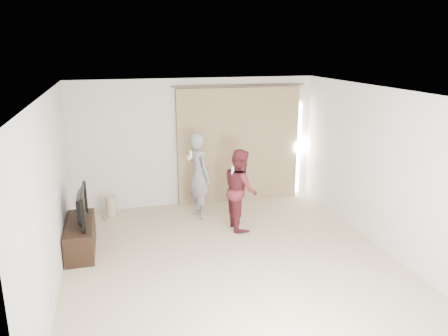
{
  "coord_description": "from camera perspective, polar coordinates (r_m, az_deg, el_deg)",
  "views": [
    {
      "loc": [
        -1.65,
        -5.86,
        3.23
      ],
      "look_at": [
        0.19,
        1.2,
        1.16
      ],
      "focal_mm": 35.0,
      "sensor_mm": 36.0,
      "label": 1
    }
  ],
  "objects": [
    {
      "name": "person_man",
      "position": [
        8.34,
        -3.22,
        -0.95
      ],
      "size": [
        0.56,
        0.69,
        1.66
      ],
      "color": "gray",
      "rests_on": "ground"
    },
    {
      "name": "curtain",
      "position": [
        9.15,
        2.04,
        2.99
      ],
      "size": [
        2.8,
        0.11,
        2.46
      ],
      "color": "tan",
      "rests_on": "ground"
    },
    {
      "name": "wall_left",
      "position": [
        6.23,
        -21.71,
        -3.4
      ],
      "size": [
        0.04,
        5.5,
        2.6
      ],
      "color": "beige",
      "rests_on": "ground"
    },
    {
      "name": "tv_console",
      "position": [
        7.51,
        -18.24,
        -8.48
      ],
      "size": [
        0.43,
        1.26,
        0.48
      ],
      "primitive_type": "cube",
      "color": "black",
      "rests_on": "ground"
    },
    {
      "name": "wall_back",
      "position": [
        8.98,
        -3.68,
        3.36
      ],
      "size": [
        5.0,
        0.04,
        2.6
      ],
      "primitive_type": "cube",
      "color": "beige",
      "rests_on": "ground"
    },
    {
      "name": "floor",
      "position": [
        6.89,
        1.01,
        -12.13
      ],
      "size": [
        5.5,
        5.5,
        0.0
      ],
      "primitive_type": "plane",
      "color": "#C5AD93",
      "rests_on": "ground"
    },
    {
      "name": "scratching_post",
      "position": [
        8.71,
        -14.52,
        -5.25
      ],
      "size": [
        0.33,
        0.33,
        0.44
      ],
      "color": "tan",
      "rests_on": "ground"
    },
    {
      "name": "person_woman",
      "position": [
        7.84,
        2.16,
        -2.77
      ],
      "size": [
        0.56,
        0.72,
        1.47
      ],
      "color": "maroon",
      "rests_on": "ground"
    },
    {
      "name": "ceiling",
      "position": [
        6.12,
        1.13,
        9.91
      ],
      "size": [
        5.0,
        5.5,
        0.01
      ],
      "primitive_type": "cube",
      "color": "white",
      "rests_on": "wall_back"
    },
    {
      "name": "tv",
      "position": [
        7.32,
        -18.59,
        -4.77
      ],
      "size": [
        0.13,
        0.96,
        0.55
      ],
      "primitive_type": "imported",
      "rotation": [
        0.0,
        0.0,
        1.57
      ],
      "color": "black",
      "rests_on": "tv_console"
    }
  ]
}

